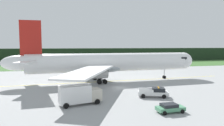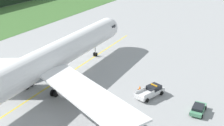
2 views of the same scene
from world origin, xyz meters
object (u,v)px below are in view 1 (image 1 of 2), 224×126
airliner (108,63)px  staff_car (170,108)px  ops_pickup_truck (154,92)px  apron_cone (155,91)px  catering_truck (79,94)px

airliner → staff_car: size_ratio=12.69×
airliner → ops_pickup_truck: bearing=-73.8°
apron_cone → catering_truck: bearing=-164.4°
ops_pickup_truck → catering_truck: size_ratio=0.82×
airliner → ops_pickup_truck: 19.24m
ops_pickup_truck → apron_cone: 3.03m
ops_pickup_truck → staff_car: ops_pickup_truck is taller
staff_car → ops_pickup_truck: bearing=79.8°
airliner → staff_car: bearing=-82.1°
ops_pickup_truck → apron_cone: (1.35, 2.66, -0.51)m
airliner → apron_cone: bearing=-66.8°
catering_truck → staff_car: bearing=-28.4°
staff_car → airliner: bearing=97.9°
catering_truck → staff_car: (12.74, -6.89, -1.05)m
ops_pickup_truck → apron_cone: ops_pickup_truck is taller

